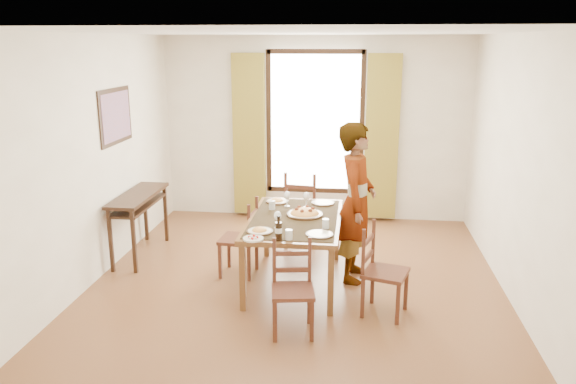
# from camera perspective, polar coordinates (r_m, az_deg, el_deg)

# --- Properties ---
(ground) EXTENTS (5.00, 5.00, 0.00)m
(ground) POSITION_cam_1_polar(r_m,az_deg,el_deg) (6.36, 0.87, -9.19)
(ground) COLOR #5B2C1C
(ground) RESTS_ON ground
(room_shell) EXTENTS (4.60, 5.10, 2.74)m
(room_shell) POSITION_cam_1_polar(r_m,az_deg,el_deg) (6.02, 1.02, 4.84)
(room_shell) COLOR white
(room_shell) RESTS_ON ground
(console_table) EXTENTS (0.38, 1.20, 0.80)m
(console_table) POSITION_cam_1_polar(r_m,az_deg,el_deg) (7.15, -14.95, -1.08)
(console_table) COLOR black
(console_table) RESTS_ON ground
(dining_table) EXTENTS (0.99, 1.60, 0.76)m
(dining_table) POSITION_cam_1_polar(r_m,az_deg,el_deg) (6.13, 0.70, -3.22)
(dining_table) COLOR brown
(dining_table) RESTS_ON ground
(chair_west) EXTENTS (0.43, 0.43, 0.89)m
(chair_west) POSITION_cam_1_polar(r_m,az_deg,el_deg) (6.45, -4.79, -4.88)
(chair_west) COLOR #512A1B
(chair_west) RESTS_ON ground
(chair_north) EXTENTS (0.49, 0.49, 0.99)m
(chair_north) POSITION_cam_1_polar(r_m,az_deg,el_deg) (7.38, 1.49, -1.85)
(chair_north) COLOR #512A1B
(chair_north) RESTS_ON ground
(chair_south) EXTENTS (0.44, 0.44, 0.87)m
(chair_south) POSITION_cam_1_polar(r_m,az_deg,el_deg) (5.21, 0.48, -9.99)
(chair_south) COLOR #512A1B
(chair_south) RESTS_ON ground
(chair_east) EXTENTS (0.50, 0.50, 0.91)m
(chair_east) POSITION_cam_1_polar(r_m,az_deg,el_deg) (5.61, 9.54, -8.13)
(chair_east) COLOR #512A1B
(chair_east) RESTS_ON ground
(man) EXTENTS (0.75, 0.58, 1.78)m
(man) POSITION_cam_1_polar(r_m,az_deg,el_deg) (6.23, 6.95, -1.09)
(man) COLOR gray
(man) RESTS_ON ground
(plate_sw) EXTENTS (0.27, 0.27, 0.05)m
(plate_sw) POSITION_cam_1_polar(r_m,az_deg,el_deg) (5.64, -2.91, -3.85)
(plate_sw) COLOR silver
(plate_sw) RESTS_ON dining_table
(plate_se) EXTENTS (0.27, 0.27, 0.05)m
(plate_se) POSITION_cam_1_polar(r_m,az_deg,el_deg) (5.56, 3.23, -4.15)
(plate_se) COLOR silver
(plate_se) RESTS_ON dining_table
(plate_nw) EXTENTS (0.27, 0.27, 0.05)m
(plate_nw) POSITION_cam_1_polar(r_m,az_deg,el_deg) (6.67, -1.10, -0.83)
(plate_nw) COLOR silver
(plate_nw) RESTS_ON dining_table
(plate_ne) EXTENTS (0.27, 0.27, 0.05)m
(plate_ne) POSITION_cam_1_polar(r_m,az_deg,el_deg) (6.63, 3.56, -0.97)
(plate_ne) COLOR silver
(plate_ne) RESTS_ON dining_table
(pasta_platter) EXTENTS (0.40, 0.40, 0.10)m
(pasta_platter) POSITION_cam_1_polar(r_m,az_deg,el_deg) (6.17, 1.70, -1.96)
(pasta_platter) COLOR #BC6318
(pasta_platter) RESTS_ON dining_table
(caprese_plate) EXTENTS (0.20, 0.20, 0.04)m
(caprese_plate) POSITION_cam_1_polar(r_m,az_deg,el_deg) (5.45, -3.56, -4.64)
(caprese_plate) COLOR silver
(caprese_plate) RESTS_ON dining_table
(wine_glass_a) EXTENTS (0.08, 0.08, 0.18)m
(wine_glass_a) POSITION_cam_1_polar(r_m,az_deg,el_deg) (5.74, -1.06, -2.83)
(wine_glass_a) COLOR white
(wine_glass_a) RESTS_ON dining_table
(wine_glass_b) EXTENTS (0.08, 0.08, 0.18)m
(wine_glass_b) POSITION_cam_1_polar(r_m,az_deg,el_deg) (6.45, 1.88, -0.79)
(wine_glass_b) COLOR white
(wine_glass_b) RESTS_ON dining_table
(wine_glass_c) EXTENTS (0.08, 0.08, 0.18)m
(wine_glass_c) POSITION_cam_1_polar(r_m,az_deg,el_deg) (6.49, -0.10, -0.70)
(wine_glass_c) COLOR white
(wine_glass_c) RESTS_ON dining_table
(tumbler_a) EXTENTS (0.07, 0.07, 0.10)m
(tumbler_a) POSITION_cam_1_polar(r_m,az_deg,el_deg) (5.76, 3.85, -3.23)
(tumbler_a) COLOR silver
(tumbler_a) RESTS_ON dining_table
(tumbler_b) EXTENTS (0.07, 0.07, 0.10)m
(tumbler_b) POSITION_cam_1_polar(r_m,az_deg,el_deg) (6.39, -1.63, -1.34)
(tumbler_b) COLOR silver
(tumbler_b) RESTS_ON dining_table
(tumbler_c) EXTENTS (0.07, 0.07, 0.10)m
(tumbler_c) POSITION_cam_1_polar(r_m,az_deg,el_deg) (5.43, 0.09, -4.36)
(tumbler_c) COLOR silver
(tumbler_c) RESTS_ON dining_table
(wine_bottle) EXTENTS (0.07, 0.07, 0.25)m
(wine_bottle) POSITION_cam_1_polar(r_m,az_deg,el_deg) (5.39, -0.96, -3.67)
(wine_bottle) COLOR black
(wine_bottle) RESTS_ON dining_table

